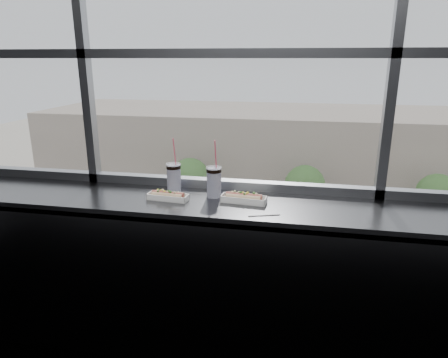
% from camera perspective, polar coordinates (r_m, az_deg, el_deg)
% --- Properties ---
extents(wall_back_lower, '(6.00, 0.00, 6.00)m').
position_cam_1_polar(wall_back_lower, '(3.01, 0.54, -11.32)').
color(wall_back_lower, black).
rests_on(wall_back_lower, ground).
extents(window_glass, '(6.00, 0.00, 6.00)m').
position_cam_1_polar(window_glass, '(2.69, 0.74, 23.92)').
color(window_glass, silver).
rests_on(window_glass, ground).
extents(window_mullions, '(6.00, 0.08, 2.40)m').
position_cam_1_polar(window_mullions, '(2.67, 0.66, 23.97)').
color(window_mullions, gray).
rests_on(window_mullions, ground).
extents(counter, '(6.00, 0.55, 0.06)m').
position_cam_1_polar(counter, '(2.54, -0.54, -3.85)').
color(counter, '#59595C').
rests_on(counter, ground).
extents(counter_fascia, '(6.00, 0.04, 1.04)m').
position_cam_1_polar(counter_fascia, '(2.56, -1.69, -16.83)').
color(counter_fascia, '#59595C').
rests_on(counter_fascia, ground).
extents(hotdog_tray_left, '(0.27, 0.11, 0.07)m').
position_cam_1_polar(hotdog_tray_left, '(2.58, -8.02, -2.40)').
color(hotdog_tray_left, white).
rests_on(hotdog_tray_left, counter).
extents(hotdog_tray_right, '(0.29, 0.12, 0.07)m').
position_cam_1_polar(hotdog_tray_right, '(2.51, 2.84, -2.73)').
color(hotdog_tray_right, white).
rests_on(hotdog_tray_right, counter).
extents(soda_cup_left, '(0.10, 0.10, 0.38)m').
position_cam_1_polar(soda_cup_left, '(2.70, -7.17, 0.37)').
color(soda_cup_left, white).
rests_on(soda_cup_left, counter).
extents(soda_cup_right, '(0.10, 0.10, 0.38)m').
position_cam_1_polar(soda_cup_right, '(2.59, -1.44, -0.19)').
color(soda_cup_right, white).
rests_on(soda_cup_right, counter).
extents(loose_straw, '(0.18, 0.07, 0.01)m').
position_cam_1_polar(loose_straw, '(2.32, 5.78, -5.17)').
color(loose_straw, white).
rests_on(loose_straw, counter).
extents(wrapper, '(0.10, 0.07, 0.03)m').
position_cam_1_polar(wrapper, '(2.59, -8.33, -2.64)').
color(wrapper, silver).
rests_on(wrapper, counter).
extents(plaza_ground, '(120.00, 120.00, 0.00)m').
position_cam_1_polar(plaza_ground, '(47.90, 9.95, 0.91)').
color(plaza_ground, beige).
rests_on(plaza_ground, ground).
extents(street_asphalt, '(80.00, 10.00, 0.06)m').
position_cam_1_polar(street_asphalt, '(26.05, 8.65, -13.11)').
color(street_asphalt, black).
rests_on(street_asphalt, plaza_ground).
extents(far_sidewalk, '(80.00, 6.00, 0.04)m').
position_cam_1_polar(far_sidewalk, '(33.24, 9.29, -6.28)').
color(far_sidewalk, beige).
rests_on(far_sidewalk, plaza_ground).
extents(far_building, '(50.00, 14.00, 8.00)m').
position_cam_1_polar(far_building, '(41.59, 10.04, 4.17)').
color(far_building, '#A59586').
rests_on(far_building, plaza_ground).
extents(car_near_a, '(2.96, 6.10, 1.97)m').
position_cam_1_polar(car_near_a, '(27.01, -26.26, -11.21)').
color(car_near_a, '#AFAFB7').
rests_on(car_near_a, street_asphalt).
extents(car_far_b, '(3.57, 6.89, 2.20)m').
position_cam_1_polar(car_far_b, '(29.16, 13.39, -7.50)').
color(car_far_b, '#A2001B').
rests_on(car_far_b, street_asphalt).
extents(car_far_a, '(3.14, 6.32, 2.03)m').
position_cam_1_polar(car_far_a, '(30.95, -9.69, -5.97)').
color(car_far_a, black).
rests_on(car_far_a, street_asphalt).
extents(car_near_c, '(2.93, 6.58, 2.16)m').
position_cam_1_polar(car_near_c, '(22.06, 11.77, -15.94)').
color(car_near_c, '#910405').
rests_on(car_near_c, street_asphalt).
extents(pedestrian_d, '(0.73, 0.97, 2.19)m').
position_cam_1_polar(pedestrian_d, '(35.22, 27.19, -4.71)').
color(pedestrian_d, '#66605B').
rests_on(pedestrian_d, far_sidewalk).
extents(pedestrian_a, '(0.89, 0.67, 2.01)m').
position_cam_1_polar(pedestrian_a, '(32.50, 1.24, -4.65)').
color(pedestrian_a, '#66605B').
rests_on(pedestrian_a, far_sidewalk).
extents(tree_left, '(3.27, 3.27, 5.11)m').
position_cam_1_polar(tree_left, '(33.23, -4.89, 0.20)').
color(tree_left, '#47382B').
rests_on(tree_left, far_sidewalk).
extents(tree_center, '(3.18, 3.18, 4.97)m').
position_cam_1_polar(tree_center, '(32.08, 11.45, -0.87)').
color(tree_center, '#47382B').
rests_on(tree_center, far_sidewalk).
extents(tree_right, '(3.07, 3.07, 4.80)m').
position_cam_1_polar(tree_right, '(33.72, 28.15, -1.93)').
color(tree_right, '#47382B').
rests_on(tree_right, far_sidewalk).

